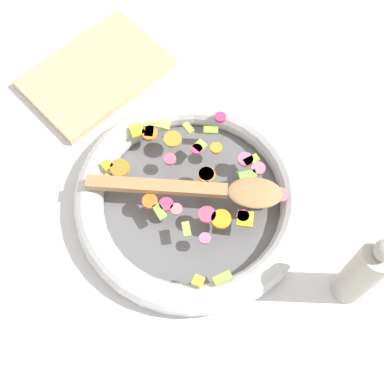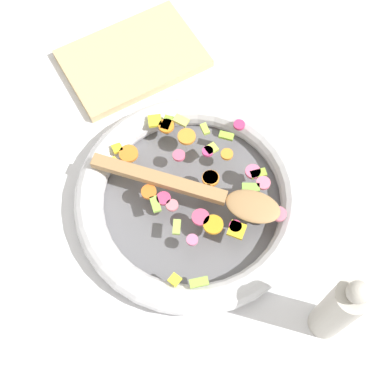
% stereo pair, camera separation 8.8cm
% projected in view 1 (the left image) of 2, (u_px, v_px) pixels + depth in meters
% --- Properties ---
extents(ground_plane, '(4.00, 4.00, 0.00)m').
position_uv_depth(ground_plane, '(192.00, 204.00, 0.93)').
color(ground_plane, silver).
extents(skillet, '(0.40, 0.40, 0.05)m').
position_uv_depth(skillet, '(192.00, 199.00, 0.91)').
color(skillet, slate).
rests_on(skillet, ground_plane).
extents(chopped_vegetables, '(0.26, 0.32, 0.01)m').
position_uv_depth(chopped_vegetables, '(196.00, 178.00, 0.89)').
color(chopped_vegetables, orange).
rests_on(chopped_vegetables, skillet).
extents(wooden_spoon, '(0.25, 0.26, 0.01)m').
position_uv_depth(wooden_spoon, '(205.00, 190.00, 0.87)').
color(wooden_spoon, '#A87F51').
rests_on(wooden_spoon, chopped_vegetables).
extents(pepper_mill, '(0.05, 0.05, 0.21)m').
position_uv_depth(pepper_mill, '(363.00, 272.00, 0.78)').
color(pepper_mill, '#B2ADA3').
rests_on(pepper_mill, ground_plane).
extents(cutting_board, '(0.26, 0.18, 0.02)m').
position_uv_depth(cutting_board, '(96.00, 74.00, 1.03)').
color(cutting_board, tan).
rests_on(cutting_board, ground_plane).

